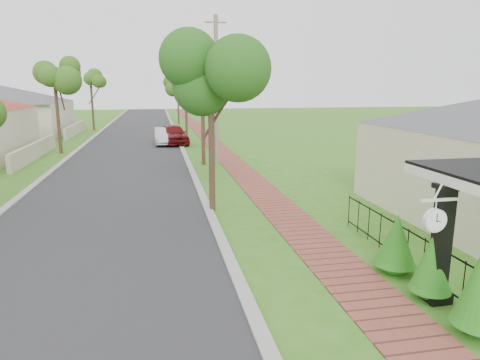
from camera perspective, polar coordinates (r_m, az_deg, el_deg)
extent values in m
plane|color=#3A721B|center=(9.46, -3.46, -15.39)|extent=(160.00, 160.00, 0.00)
cube|color=#28282B|center=(28.71, -14.70, 3.13)|extent=(7.00, 120.00, 0.02)
cube|color=#9E9E99|center=(28.70, -7.41, 3.43)|extent=(0.30, 120.00, 0.10)
cube|color=#9E9E99|center=(29.19, -21.87, 2.79)|extent=(0.30, 120.00, 0.10)
cube|color=#96493C|center=(28.97, -2.26, 3.60)|extent=(1.50, 120.00, 0.03)
cube|color=black|center=(9.72, 25.24, -7.72)|extent=(0.30, 0.30, 2.52)
cube|color=black|center=(10.15, 24.64, -13.79)|extent=(0.48, 0.48, 0.24)
cube|color=black|center=(9.40, 25.91, -0.81)|extent=(0.42, 0.42, 0.10)
cube|color=black|center=(10.78, 23.50, -7.38)|extent=(0.03, 8.00, 0.03)
cube|color=black|center=(11.06, 23.14, -11.29)|extent=(0.03, 8.00, 0.03)
cylinder|color=black|center=(9.95, 27.64, -12.20)|extent=(0.02, 0.02, 1.00)
cylinder|color=black|center=(10.43, 25.36, -10.85)|extent=(0.02, 0.02, 1.00)
cylinder|color=black|center=(10.93, 23.29, -9.60)|extent=(0.02, 0.02, 1.00)
cylinder|color=black|center=(11.44, 21.43, -8.46)|extent=(0.02, 0.02, 1.00)
cylinder|color=black|center=(11.97, 19.73, -7.41)|extent=(0.02, 0.02, 1.00)
cylinder|color=black|center=(12.52, 18.19, -6.44)|extent=(0.02, 0.02, 1.00)
cylinder|color=black|center=(13.07, 16.79, -5.55)|extent=(0.02, 0.02, 1.00)
cylinder|color=black|center=(13.64, 15.50, -4.73)|extent=(0.02, 0.02, 1.00)
cylinder|color=black|center=(14.21, 14.32, -3.97)|extent=(0.02, 0.02, 1.00)
cylinder|color=#382619|center=(24.53, -4.96, 7.33)|extent=(0.22, 0.22, 4.55)
sphere|color=#275516|center=(24.44, -5.06, 12.96)|extent=(1.70, 1.70, 1.70)
cylinder|color=#382619|center=(38.44, -7.19, 9.34)|extent=(0.22, 0.22, 4.90)
sphere|color=#275516|center=(38.40, -7.30, 13.21)|extent=(1.70, 1.70, 1.70)
cylinder|color=#382619|center=(52.42, -8.23, 9.71)|extent=(0.22, 0.22, 4.20)
sphere|color=#275516|center=(52.37, -8.31, 12.13)|extent=(1.70, 1.70, 1.70)
cylinder|color=#382619|center=(31.05, -23.11, 7.77)|extent=(0.22, 0.22, 4.90)
sphere|color=#275516|center=(30.99, -23.52, 12.54)|extent=(1.70, 1.70, 1.70)
cylinder|color=#382619|center=(46.80, -19.07, 9.08)|extent=(0.22, 0.22, 4.55)
sphere|color=#275516|center=(46.76, -19.28, 12.02)|extent=(1.70, 1.70, 1.70)
sphere|color=#166F17|center=(9.05, 29.24, -15.59)|extent=(0.75, 0.75, 0.75)
sphere|color=#166F17|center=(10.07, 23.98, -12.62)|extent=(0.67, 0.67, 0.67)
cone|color=#166F17|center=(9.84, 24.29, -9.42)|extent=(0.76, 0.76, 1.21)
sphere|color=#166F17|center=(11.12, 19.93, -10.00)|extent=(0.77, 0.77, 0.77)
cone|color=#166F17|center=(10.92, 20.15, -7.22)|extent=(0.87, 0.87, 1.14)
cube|color=#BFB299|center=(29.56, -25.66, 3.55)|extent=(0.25, 10.00, 1.00)
cube|color=beige|center=(44.64, -29.34, 7.06)|extent=(11.00, 10.00, 3.00)
cube|color=#BFB299|center=(43.15, -21.08, 6.34)|extent=(0.25, 10.00, 1.00)
imported|color=#5F0E10|center=(33.81, -8.86, 6.03)|extent=(2.49, 4.71, 1.53)
imported|color=silver|center=(33.67, -10.11, 5.75)|extent=(1.45, 3.94, 1.29)
cylinder|color=#382619|center=(15.11, -3.80, 4.18)|extent=(0.22, 0.22, 4.52)
sphere|color=#2B631C|center=(14.96, -3.94, 13.27)|extent=(2.25, 2.25, 2.25)
cylinder|color=gray|center=(24.59, -3.16, 11.66)|extent=(0.24, 0.24, 8.22)
cube|color=gray|center=(24.82, -3.26, 20.26)|extent=(1.20, 0.08, 0.08)
cube|color=white|center=(8.86, 25.05, -2.41)|extent=(0.77, 0.05, 0.05)
cylinder|color=white|center=(8.87, 24.64, -3.54)|extent=(0.02, 0.02, 0.33)
cylinder|color=white|center=(8.93, 24.52, -4.91)|extent=(0.46, 0.10, 0.46)
cylinder|color=white|center=(8.89, 24.72, -5.01)|extent=(0.40, 0.01, 0.40)
cylinder|color=white|center=(8.97, 24.31, -4.81)|extent=(0.40, 0.01, 0.40)
cube|color=black|center=(8.86, 24.80, -4.58)|extent=(0.02, 0.01, 0.15)
cube|color=black|center=(8.91, 24.99, -5.00)|extent=(0.10, 0.01, 0.02)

